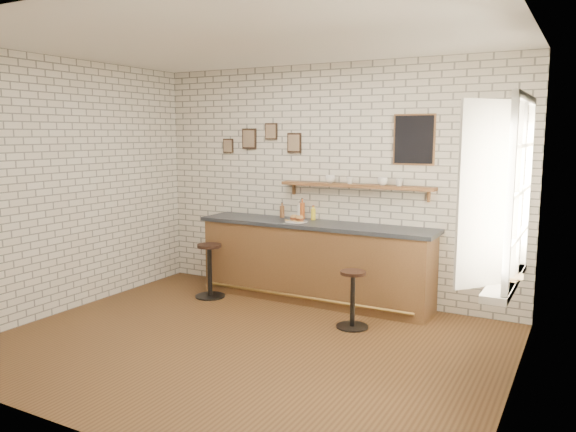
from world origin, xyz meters
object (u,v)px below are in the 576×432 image
at_px(sandwich_plate, 296,221).
at_px(bitters_bottle_brown, 282,211).
at_px(ciabatta_sandwich, 297,218).
at_px(shelf_cup_a, 330,179).
at_px(bar_counter, 314,262).
at_px(shelf_cup_d, 399,182).
at_px(book_upper, 502,276).
at_px(bitters_bottle_white, 300,212).
at_px(bar_stool_right, 353,297).
at_px(book_lower, 502,278).
at_px(condiment_bottle_yellow, 313,214).
at_px(shelf_cup_b, 350,181).
at_px(bitters_bottle_amber, 302,210).
at_px(bar_stool_left, 210,269).
at_px(shelf_cup_c, 383,181).

bearing_deg(sandwich_plate, bitters_bottle_brown, 144.11).
xyz_separation_m(ciabatta_sandwich, shelf_cup_a, (0.33, 0.26, 0.49)).
bearing_deg(bar_counter, shelf_cup_d, 11.18).
bearing_deg(ciabatta_sandwich, book_upper, -27.91).
height_order(bitters_bottle_white, bar_stool_right, bitters_bottle_white).
bearing_deg(ciabatta_sandwich, book_lower, -28.01).
distance_m(bitters_bottle_white, shelf_cup_a, 0.62).
xyz_separation_m(bar_counter, condiment_bottle_yellow, (-0.11, 0.19, 0.58)).
xyz_separation_m(sandwich_plate, book_lower, (2.67, -1.41, -0.08)).
xyz_separation_m(bitters_bottle_white, shelf_cup_b, (0.70, 0.01, 0.44)).
bearing_deg(bar_counter, bitters_bottle_brown, 161.82).
xyz_separation_m(bitters_bottle_amber, shelf_cup_b, (0.66, 0.01, 0.42)).
bearing_deg(shelf_cup_d, shelf_cup_a, 146.73).
relative_size(bar_stool_left, shelf_cup_b, 7.94).
bearing_deg(bitters_bottle_amber, shelf_cup_b, 0.94).
bearing_deg(bar_counter, book_upper, -31.09).
height_order(bar_stool_left, shelf_cup_d, shelf_cup_d).
height_order(bar_counter, shelf_cup_a, shelf_cup_a).
height_order(bitters_bottle_amber, shelf_cup_d, shelf_cup_d).
distance_m(bitters_bottle_amber, shelf_cup_c, 1.17).
height_order(sandwich_plate, bitters_bottle_brown, bitters_bottle_brown).
height_order(bar_counter, sandwich_plate, sandwich_plate).
xyz_separation_m(sandwich_plate, bitters_bottle_brown, (-0.35, 0.25, 0.08)).
distance_m(ciabatta_sandwich, bitters_bottle_amber, 0.27).
distance_m(condiment_bottle_yellow, shelf_cup_b, 0.67).
bearing_deg(sandwich_plate, bar_stool_right, -32.15).
bearing_deg(bitters_bottle_white, shelf_cup_c, 0.55).
distance_m(bar_stool_left, bar_stool_right, 2.09).
relative_size(bar_stool_right, shelf_cup_d, 6.76).
bearing_deg(book_upper, shelf_cup_a, 138.80).
bearing_deg(bitters_bottle_amber, sandwich_plate, -79.77).
distance_m(bitters_bottle_brown, bitters_bottle_white, 0.26).
height_order(shelf_cup_b, book_upper, shelf_cup_b).
bearing_deg(sandwich_plate, bar_stool_left, -156.17).
bearing_deg(shelf_cup_d, book_lower, -82.98).
relative_size(bitters_bottle_brown, condiment_bottle_yellow, 1.08).
distance_m(bar_counter, bar_stool_right, 1.10).
bearing_deg(shelf_cup_a, bar_stool_right, -85.30).
bearing_deg(book_lower, condiment_bottle_yellow, 157.62).
xyz_separation_m(shelf_cup_b, shelf_cup_d, (0.63, 0.00, 0.00)).
distance_m(shelf_cup_b, shelf_cup_d, 0.63).
height_order(condiment_bottle_yellow, book_upper, condiment_bottle_yellow).
bearing_deg(book_upper, bar_stool_right, 149.69).
height_order(bitters_bottle_white, shelf_cup_a, shelf_cup_a).
height_order(bar_stool_right, shelf_cup_c, shelf_cup_c).
bearing_deg(book_upper, bar_counter, 143.44).
relative_size(bar_stool_right, book_lower, 3.20).
bearing_deg(shelf_cup_a, bar_stool_left, 174.96).
bearing_deg(book_lower, bitters_bottle_amber, 159.21).
height_order(bar_stool_right, shelf_cup_d, shelf_cup_d).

